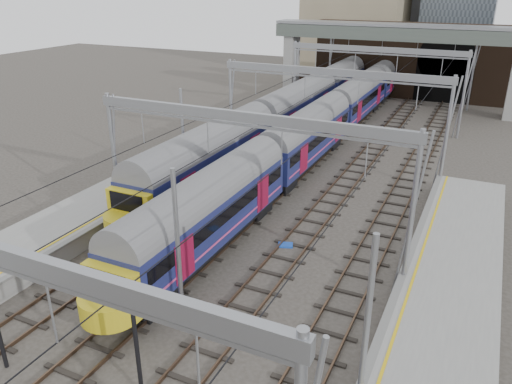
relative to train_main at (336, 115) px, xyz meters
The scene contains 11 objects.
ground 30.62m from the train_main, 86.24° to the right, with size 160.00×160.00×0.00m, color #38332D.
platform_left 29.19m from the train_main, 106.31° to the right, with size 4.32×55.00×1.12m.
tracks 15.77m from the train_main, 82.63° to the right, with size 14.40×80.00×0.22m.
overhead_line 10.10m from the train_main, 77.44° to the right, with size 16.80×80.00×8.00m.
retaining_wall 21.82m from the train_main, 81.00° to the left, with size 28.00×2.75×9.00m.
overbridge 16.41m from the train_main, 82.67° to the left, with size 28.00×3.00×9.25m.
train_main is the anchor object (origin of this frame).
train_second 9.45m from the train_main, 115.03° to the left, with size 2.85×65.87×4.89m.
signal_near_centre 32.83m from the train_main, 84.78° to the right, with size 0.37×0.47×4.81m.
equip_cover_a 22.83m from the train_main, 90.94° to the right, with size 0.78×0.55×0.09m, color blue.
equip_cover_b 20.90m from the train_main, 80.21° to the right, with size 0.81×0.57×0.09m, color blue.
Camera 1 is at (10.46, -12.66, 13.52)m, focal length 35.00 mm.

